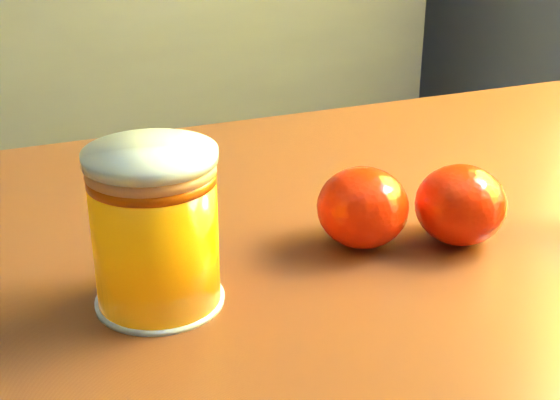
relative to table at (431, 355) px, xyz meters
name	(u,v)px	position (x,y,z in m)	size (l,w,h in m)	color
table	(431,355)	(0.00, 0.00, 0.00)	(0.99, 0.71, 0.72)	brown
juice_glass	(155,230)	(-0.21, 0.01, 0.14)	(0.08, 0.08, 0.10)	orange
orange_front	(363,207)	(-0.05, 0.03, 0.12)	(0.07, 0.07, 0.06)	red
orange_extra	(461,205)	(0.02, 0.01, 0.12)	(0.07, 0.07, 0.06)	red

